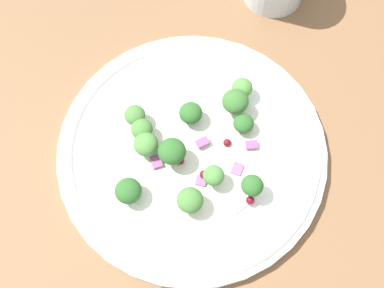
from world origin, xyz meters
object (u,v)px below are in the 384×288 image
Objects in this scene: plate at (192,151)px; broccoli_floret_2 at (237,102)px; broccoli_floret_1 at (128,191)px; broccoli_floret_0 at (172,152)px.

plate is 6.75cm from broccoli_floret_2.
broccoli_floret_2 is at bearing -114.85° from broccoli_floret_1.
broccoli_floret_1 is at bearing 65.15° from broccoli_floret_2.
broccoli_floret_2 is at bearing -111.97° from plate.
plate is at bearing -126.92° from broccoli_floret_0.
plate is 10.00× the size of broccoli_floret_2.
broccoli_floret_0 is 1.06× the size of broccoli_floret_1.
broccoli_floret_0 is 1.01× the size of broccoli_floret_2.
broccoli_floret_0 is at bearing -113.33° from broccoli_floret_1.
plate is at bearing -117.18° from broccoli_floret_1.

